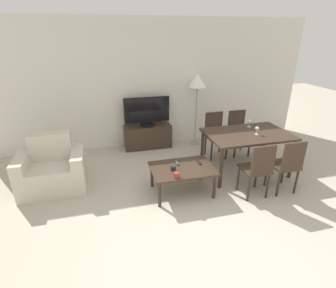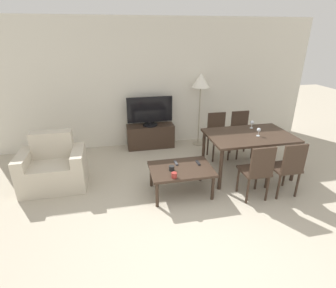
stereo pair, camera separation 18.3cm
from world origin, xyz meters
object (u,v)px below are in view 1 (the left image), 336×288
tv_stand (148,136)px  dining_chair_near_right (287,164)px  dining_chair_far_left (215,132)px  dining_chair_near (258,168)px  remote_secondary (177,163)px  wine_glass_left (257,129)px  remote_primary (199,162)px  armchair (53,171)px  cup_white_near (173,168)px  floor_lamp (197,83)px  coffee_table (182,170)px  wine_glass_center (250,122)px  tv (147,112)px  cup_colored_far (177,175)px  dining_table (247,137)px  dining_chair_far (238,130)px

tv_stand → dining_chair_near_right: bearing=-52.6°
dining_chair_far_left → dining_chair_near: bearing=-90.0°
remote_secondary → wine_glass_left: wine_glass_left is taller
dining_chair_near → dining_chair_near_right: (0.51, 0.00, 0.00)m
dining_chair_near → tv_stand: bearing=118.6°
dining_chair_near → remote_primary: (-0.76, 0.49, -0.06)m
armchair → remote_secondary: 2.02m
tv_stand → remote_secondary: (0.16, -1.76, 0.20)m
cup_white_near → armchair: bearing=159.9°
remote_primary → cup_white_near: size_ratio=1.80×
floor_lamp → dining_chair_near_right: bearing=-73.1°
dining_chair_near → cup_white_near: size_ratio=10.91×
floor_lamp → coffee_table: bearing=-115.7°
floor_lamp → dining_chair_far_left: bearing=-76.1°
dining_chair_far_left → wine_glass_center: 0.75m
tv → cup_white_near: tv is taller
cup_colored_far → floor_lamp: bearing=63.3°
remote_secondary → cup_white_near: bearing=-119.5°
tv_stand → wine_glass_left: size_ratio=7.04×
tv → dining_table: bearing=-45.3°
dining_chair_far_left → wine_glass_center: dining_chair_far_left is taller
dining_chair_near → wine_glass_left: (0.36, 0.69, 0.35)m
dining_table → remote_secondary: (-1.36, -0.22, -0.22)m
cup_white_near → tv_stand: bearing=91.2°
dining_chair_far → dining_chair_near_right: (0.00, -1.57, 0.00)m
tv → wine_glass_center: 2.12m
coffee_table → wine_glass_left: bearing=11.2°
remote_primary → cup_white_near: (-0.47, -0.14, 0.03)m
dining_chair_far → floor_lamp: 1.32m
dining_chair_near → floor_lamp: floor_lamp is taller
armchair → dining_chair_near: 3.24m
armchair → remote_secondary: size_ratio=6.77×
tv → floor_lamp: floor_lamp is taller
floor_lamp → cup_white_near: bearing=-119.0°
remote_secondary → wine_glass_center: wine_glass_center is taller
tv → dining_chair_near_right: tv is taller
wine_glass_left → wine_glass_center: (0.09, 0.39, 0.00)m
wine_glass_left → tv: bearing=134.9°
coffee_table → floor_lamp: 2.29m
dining_chair_near_right → dining_chair_far_left: size_ratio=1.00×
coffee_table → dining_table: 1.41m
dining_chair_far_left → wine_glass_left: bearing=-67.6°
tv_stand → cup_white_near: size_ratio=12.32×
tv → cup_white_near: size_ratio=11.70×
tv_stand → dining_table: (1.52, -1.54, 0.42)m
remote_secondary → dining_chair_far: bearing=31.7°
tv → cup_white_near: bearing=-88.8°
tv_stand → tv: bearing=-90.0°
dining_chair_far_left → cup_colored_far: dining_chair_far_left is taller
dining_table → floor_lamp: floor_lamp is taller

